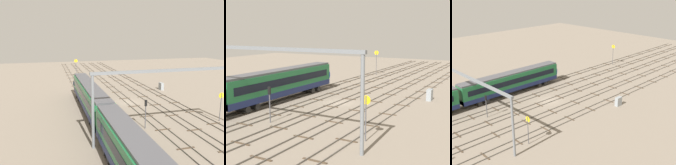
% 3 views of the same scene
% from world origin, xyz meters
% --- Properties ---
extents(ground_plane, '(154.19, 154.19, 0.00)m').
position_xyz_m(ground_plane, '(0.00, 0.00, 0.00)').
color(ground_plane, gray).
extents(track_near_foreground, '(138.19, 2.40, 0.16)m').
position_xyz_m(track_near_foreground, '(0.00, -8.65, 0.07)').
color(track_near_foreground, '#59544C').
rests_on(track_near_foreground, ground).
extents(track_second_near, '(138.19, 2.40, 0.16)m').
position_xyz_m(track_second_near, '(0.00, -4.33, 0.07)').
color(track_second_near, '#59544C').
rests_on(track_second_near, ground).
extents(track_middle, '(138.19, 2.40, 0.16)m').
position_xyz_m(track_middle, '(0.00, 0.00, 0.07)').
color(track_middle, '#59544C').
rests_on(track_middle, ground).
extents(track_second_far, '(138.19, 2.40, 0.16)m').
position_xyz_m(track_second_far, '(-0.00, 4.33, 0.07)').
color(track_second_far, '#59544C').
rests_on(track_second_far, ground).
extents(track_with_train, '(138.19, 2.40, 0.16)m').
position_xyz_m(track_with_train, '(0.00, 8.65, 0.07)').
color(track_with_train, '#59544C').
rests_on(track_with_train, ground).
extents(overhead_gantry, '(0.40, 22.84, 9.28)m').
position_xyz_m(overhead_gantry, '(-17.04, -0.44, 7.15)').
color(overhead_gantry, slate).
rests_on(overhead_gantry, ground).
extents(speed_sign_near_foreground, '(0.14, 0.91, 4.64)m').
position_xyz_m(speed_sign_near_foreground, '(-13.57, -10.35, 3.04)').
color(speed_sign_near_foreground, '#4C4C51').
rests_on(speed_sign_near_foreground, ground).
extents(speed_sign_mid_trackside, '(0.14, 1.05, 5.92)m').
position_xyz_m(speed_sign_mid_trackside, '(30.85, 6.97, 3.91)').
color(speed_sign_mid_trackside, '#4C4C51').
rests_on(speed_sign_mid_trackside, ground).
extents(signal_light_trackside_departure, '(0.31, 0.32, 4.32)m').
position_xyz_m(signal_light_trackside_departure, '(-13.20, 2.25, 2.84)').
color(signal_light_trackside_departure, '#4C4C51').
rests_on(signal_light_trackside_departure, ground).
extents(relay_cabinet, '(1.46, 0.74, 1.79)m').
position_xyz_m(relay_cabinet, '(8.16, -11.42, 0.89)').
color(relay_cabinet, gray).
rests_on(relay_cabinet, ground).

